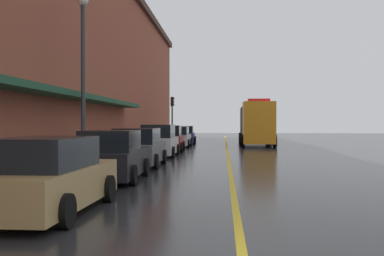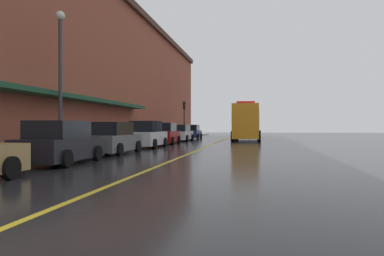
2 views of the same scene
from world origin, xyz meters
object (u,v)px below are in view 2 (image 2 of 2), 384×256
object	(u,v)px
parked_car_2	(111,139)
parked_car_1	(60,144)
utility_truck	(247,123)
parked_car_4	(164,134)
parked_car_5	(180,133)
parking_meter_0	(154,131)
parked_car_6	(191,132)
parking_meter_1	(178,130)
parked_car_3	(147,135)
street_lamp_left	(60,66)
traffic_light_near	(184,112)

from	to	relation	value
parked_car_2	parked_car_1	bearing A→B (deg)	-179.28
parked_car_2	utility_truck	world-z (taller)	utility_truck
parked_car_4	utility_truck	bearing A→B (deg)	-38.01
parked_car_5	parking_meter_0	distance (m)	4.20
parked_car_6	parking_meter_1	world-z (taller)	parked_car_6
parked_car_2	parked_car_3	xyz separation A→B (m)	(0.13, 5.81, 0.06)
parking_meter_1	street_lamp_left	size ratio (longest dim) A/B	0.19
parked_car_4	parking_meter_1	world-z (taller)	parked_car_4
parked_car_5	street_lamp_left	xyz separation A→B (m)	(-2.05, -18.23, 3.64)
parked_car_5	parked_car_1	bearing A→B (deg)	179.74
utility_truck	traffic_light_near	size ratio (longest dim) A/B	2.19
traffic_light_near	parked_car_4	bearing A→B (deg)	-84.81
parked_car_6	traffic_light_near	distance (m)	4.28
parking_meter_1	utility_truck	bearing A→B (deg)	-20.52
parked_car_2	utility_truck	xyz separation A→B (m)	(6.51, 19.47, 1.01)
parked_car_2	parked_car_3	size ratio (longest dim) A/B	1.05
parked_car_5	parking_meter_1	xyz separation A→B (m)	(-1.45, 5.87, 0.30)
parked_car_5	parked_car_6	world-z (taller)	parked_car_6
parking_meter_0	parked_car_4	bearing A→B (deg)	-52.26
parked_car_4	parked_car_5	world-z (taller)	parked_car_4
parked_car_1	utility_truck	bearing A→B (deg)	-15.77
parked_car_4	street_lamp_left	bearing A→B (deg)	169.34
parking_meter_1	parked_car_1	bearing A→B (deg)	-87.07
parked_car_3	parked_car_5	bearing A→B (deg)	0.37
utility_truck	parking_meter_1	xyz separation A→B (m)	(-7.85, 2.94, -0.73)
parking_meter_1	street_lamp_left	xyz separation A→B (m)	(-0.60, -24.09, 3.34)
traffic_light_near	utility_truck	bearing A→B (deg)	-38.63
parked_car_5	street_lamp_left	distance (m)	18.70
parking_meter_0	street_lamp_left	size ratio (longest dim) A/B	0.19
parked_car_2	parked_car_6	xyz separation A→B (m)	(0.15, 22.44, -0.02)
traffic_light_near	parked_car_5	bearing A→B (deg)	-81.35
parking_meter_1	parking_meter_0	bearing A→B (deg)	-90.00
parked_car_1	street_lamp_left	size ratio (longest dim) A/B	0.61
parking_meter_0	street_lamp_left	xyz separation A→B (m)	(-0.60, -14.30, 3.34)
parked_car_2	parking_meter_1	distance (m)	22.45
parking_meter_0	street_lamp_left	bearing A→B (deg)	-92.40
parked_car_4	parking_meter_0	distance (m)	2.33
parked_car_1	parked_car_6	bearing A→B (deg)	-1.29
parked_car_5	parked_car_6	bearing A→B (deg)	-0.44
parked_car_6	parking_meter_1	xyz separation A→B (m)	(-1.48, -0.03, 0.30)
parked_car_2	parked_car_3	bearing A→B (deg)	-1.43
parked_car_3	parking_meter_1	bearing A→B (deg)	5.35
parked_car_2	utility_truck	size ratio (longest dim) A/B	0.47
parking_meter_0	parked_car_3	bearing A→B (deg)	-77.87
parked_car_1	utility_truck	xyz separation A→B (m)	(6.43, 24.64, 1.02)
parked_car_1	parked_car_3	world-z (taller)	parked_car_3
parked_car_2	parked_car_6	size ratio (longest dim) A/B	1.00
parked_car_6	parking_meter_0	size ratio (longest dim) A/B	3.34
parked_car_2	street_lamp_left	xyz separation A→B (m)	(-1.93, -1.68, 3.62)
parked_car_2	parked_car_6	bearing A→B (deg)	-0.53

